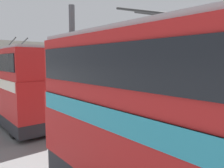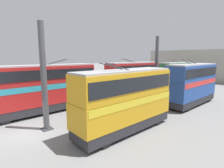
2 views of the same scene
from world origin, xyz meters
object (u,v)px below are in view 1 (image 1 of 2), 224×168
(bus_right_near, at_px, (211,127))
(bus_right_mid, at_px, (12,81))
(person_aisle_midway, at_px, (190,127))
(bus_left_far, at_px, (108,75))
(oil_drum, at_px, (89,127))

(bus_right_near, distance_m, bus_right_mid, 14.37)
(bus_right_near, height_order, bus_right_mid, bus_right_near)
(person_aisle_midway, bearing_deg, bus_right_mid, 149.80)
(bus_left_far, height_order, person_aisle_midway, bus_left_far)
(oil_drum, bearing_deg, bus_right_near, 162.80)
(bus_right_mid, bearing_deg, oil_drum, -155.42)
(bus_right_mid, height_order, oil_drum, bus_right_mid)
(bus_right_mid, relative_size, oil_drum, 12.37)
(bus_left_far, height_order, bus_right_near, bus_right_near)
(oil_drum, bearing_deg, bus_left_far, -46.05)
(bus_right_mid, bearing_deg, person_aisle_midway, -152.31)
(bus_right_near, relative_size, oil_drum, 13.27)
(bus_right_mid, xyz_separation_m, oil_drum, (-5.80, -2.65, -2.51))
(bus_left_far, relative_size, bus_right_mid, 0.86)
(bus_left_far, height_order, bus_right_mid, bus_right_mid)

